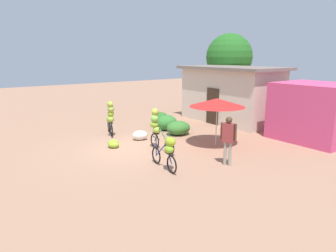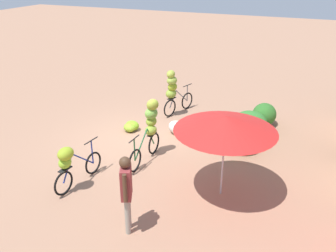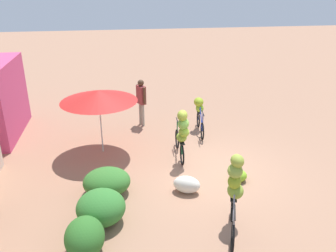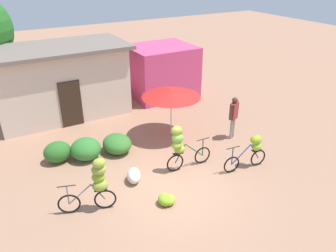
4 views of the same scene
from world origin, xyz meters
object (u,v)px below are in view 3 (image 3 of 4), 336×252
at_px(bicycle_leftmost, 235,188).
at_px(bicycle_near_pile, 182,132).
at_px(produce_sack, 187,184).
at_px(bicycle_center_loaded, 199,111).
at_px(banana_pile_on_ground, 238,175).
at_px(person_vendor, 141,98).
at_px(market_umbrella, 99,96).

distance_m(bicycle_leftmost, bicycle_near_pile, 3.14).
bearing_deg(produce_sack, bicycle_center_loaded, -17.72).
height_order(bicycle_leftmost, banana_pile_on_ground, bicycle_leftmost).
distance_m(produce_sack, person_vendor, 4.81).
bearing_deg(bicycle_leftmost, bicycle_near_pile, 10.42).
relative_size(bicycle_near_pile, bicycle_center_loaded, 1.02).
height_order(bicycle_near_pile, person_vendor, person_vendor).
relative_size(market_umbrella, bicycle_center_loaded, 1.38).
xyz_separation_m(market_umbrella, bicycle_near_pile, (-1.01, -2.36, -0.89)).
xyz_separation_m(bicycle_leftmost, banana_pile_on_ground, (1.80, -0.76, -0.82)).
bearing_deg(bicycle_near_pile, bicycle_center_loaded, -25.56).
distance_m(market_umbrella, person_vendor, 2.58).
height_order(bicycle_leftmost, person_vendor, person_vendor).
xyz_separation_m(banana_pile_on_ground, produce_sack, (-0.36, 1.51, 0.07)).
bearing_deg(bicycle_center_loaded, bicycle_leftmost, 174.76).
bearing_deg(bicycle_leftmost, produce_sack, 27.39).
bearing_deg(produce_sack, market_umbrella, 39.36).
distance_m(market_umbrella, bicycle_center_loaded, 3.78).
relative_size(produce_sack, person_vendor, 0.40).
relative_size(bicycle_leftmost, bicycle_center_loaded, 1.01).
xyz_separation_m(bicycle_leftmost, person_vendor, (6.10, 1.51, 0.11)).
height_order(bicycle_near_pile, banana_pile_on_ground, bicycle_near_pile).
distance_m(market_umbrella, banana_pile_on_ground, 4.67).
xyz_separation_m(bicycle_center_loaded, produce_sack, (-3.85, 1.23, -0.50)).
bearing_deg(bicycle_leftmost, person_vendor, 13.93).
bearing_deg(bicycle_near_pile, bicycle_leftmost, -169.58).
bearing_deg(produce_sack, bicycle_leftmost, -152.61).
bearing_deg(bicycle_center_loaded, produce_sack, 162.28).
relative_size(bicycle_near_pile, person_vendor, 0.99).
height_order(bicycle_leftmost, bicycle_near_pile, bicycle_leftmost).
bearing_deg(person_vendor, banana_pile_on_ground, -152.15).
bearing_deg(banana_pile_on_ground, market_umbrella, 58.08).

